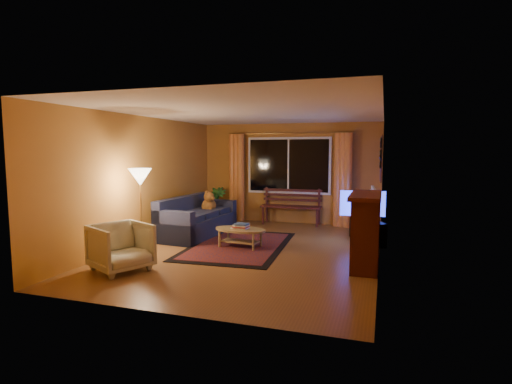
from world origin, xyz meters
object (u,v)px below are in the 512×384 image
(coffee_table, at_px, (240,238))
(tv_console, at_px, (367,231))
(bench, at_px, (291,215))
(sofa, at_px, (198,216))
(armchair, at_px, (121,245))
(floor_lamp, at_px, (141,211))

(coffee_table, bearing_deg, tv_console, 28.10)
(bench, relative_size, sofa, 0.72)
(armchair, xyz_separation_m, coffee_table, (1.24, 1.91, -0.22))
(bench, bearing_deg, sofa, -132.42)
(sofa, xyz_separation_m, armchair, (0.01, -2.66, -0.02))
(floor_lamp, bearing_deg, sofa, 80.98)
(sofa, distance_m, coffee_table, 1.47)
(bench, xyz_separation_m, coffee_table, (-0.38, -2.61, -0.04))
(sofa, distance_m, tv_console, 3.54)
(armchair, xyz_separation_m, floor_lamp, (-0.28, 0.97, 0.36))
(bench, bearing_deg, coffee_table, -99.66)
(sofa, relative_size, floor_lamp, 1.36)
(armchair, height_order, coffee_table, armchair)
(floor_lamp, distance_m, tv_console, 4.38)
(coffee_table, bearing_deg, floor_lamp, -147.98)
(bench, relative_size, floor_lamp, 0.98)
(sofa, height_order, floor_lamp, floor_lamp)
(bench, relative_size, tv_console, 1.35)
(bench, relative_size, armchair, 1.85)
(bench, bearing_deg, armchair, -111.06)
(sofa, height_order, armchair, sofa)
(sofa, distance_m, floor_lamp, 1.75)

